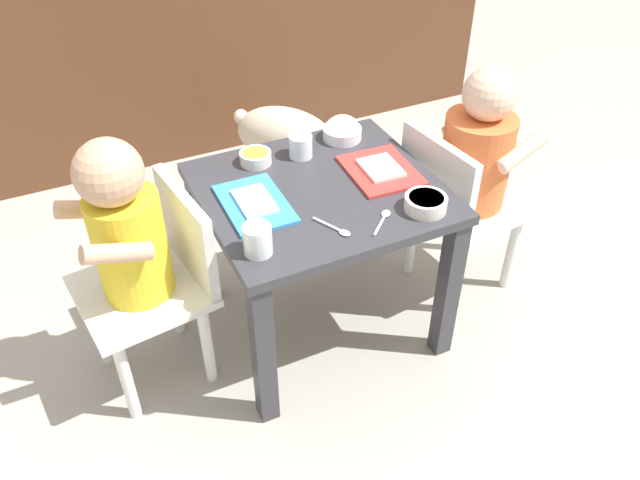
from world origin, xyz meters
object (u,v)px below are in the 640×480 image
(dining_table, at_px, (320,217))
(seated_child_right, at_px, (473,161))
(water_cup_left, at_px, (258,241))
(water_cup_right, at_px, (301,147))
(seated_child_left, at_px, (134,241))
(spoon_by_left_tray, at_px, (335,228))
(cereal_bowl_left_side, at_px, (342,133))
(veggie_bowl_far, at_px, (256,157))
(spoon_by_right_tray, at_px, (383,220))
(dog, at_px, (295,138))
(food_tray_right, at_px, (380,169))
(food_tray_left, at_px, (254,203))
(cereal_bowl_right_side, at_px, (426,203))

(dining_table, height_order, seated_child_right, seated_child_right)
(water_cup_left, xyz_separation_m, water_cup_right, (0.23, 0.31, -0.00))
(seated_child_left, relative_size, spoon_by_left_tray, 7.04)
(dining_table, height_order, spoon_by_left_tray, spoon_by_left_tray)
(cereal_bowl_left_side, bearing_deg, veggie_bowl_far, -176.12)
(spoon_by_right_tray, bearing_deg, veggie_bowl_far, 115.55)
(dog, distance_m, cereal_bowl_left_side, 0.50)
(seated_child_left, bearing_deg, spoon_by_left_tray, -25.04)
(dining_table, bearing_deg, veggie_bowl_far, 119.59)
(water_cup_right, bearing_deg, food_tray_right, -45.81)
(water_cup_left, xyz_separation_m, veggie_bowl_far, (0.12, 0.33, -0.01))
(dog, height_order, cereal_bowl_left_side, cereal_bowl_left_side)
(dining_table, bearing_deg, water_cup_right, 83.06)
(food_tray_left, relative_size, water_cup_right, 3.59)
(food_tray_right, xyz_separation_m, spoon_by_right_tray, (-0.09, -0.18, -0.00))
(dog, relative_size, food_tray_left, 1.95)
(food_tray_right, xyz_separation_m, cereal_bowl_left_side, (-0.01, 0.18, 0.01))
(seated_child_right, xyz_separation_m, water_cup_right, (-0.41, 0.16, 0.06))
(food_tray_right, distance_m, water_cup_left, 0.41)
(cereal_bowl_right_side, height_order, spoon_by_right_tray, cereal_bowl_right_side)
(seated_child_left, bearing_deg, dining_table, -3.47)
(food_tray_left, bearing_deg, cereal_bowl_right_side, -28.05)
(food_tray_right, bearing_deg, cereal_bowl_left_side, 93.40)
(seated_child_right, height_order, veggie_bowl_far, seated_child_right)
(spoon_by_left_tray, distance_m, spoon_by_right_tray, 0.11)
(water_cup_left, bearing_deg, food_tray_left, 71.98)
(food_tray_left, distance_m, spoon_by_left_tray, 0.20)
(dining_table, distance_m, spoon_by_left_tray, 0.18)
(spoon_by_left_tray, bearing_deg, veggie_bowl_far, 99.84)
(water_cup_left, height_order, veggie_bowl_far, water_cup_left)
(food_tray_left, xyz_separation_m, spoon_by_right_tray, (0.23, -0.18, -0.00))
(water_cup_right, height_order, veggie_bowl_far, water_cup_right)
(dog, xyz_separation_m, spoon_by_right_tray, (-0.13, -0.79, 0.23))
(seated_child_right, xyz_separation_m, dog, (-0.23, 0.62, -0.19))
(food_tray_left, height_order, food_tray_right, same)
(seated_child_left, relative_size, spoon_by_right_tray, 8.17)
(cereal_bowl_right_side, bearing_deg, dining_table, 134.64)
(dining_table, bearing_deg, seated_child_right, -1.21)
(water_cup_right, height_order, spoon_by_right_tray, water_cup_right)
(food_tray_right, xyz_separation_m, cereal_bowl_right_side, (0.01, -0.18, 0.01))
(food_tray_right, bearing_deg, cereal_bowl_right_side, -85.92)
(cereal_bowl_right_side, relative_size, spoon_by_left_tray, 1.01)
(water_cup_right, bearing_deg, water_cup_left, -127.01)
(food_tray_left, xyz_separation_m, spoon_by_left_tray, (0.12, -0.16, -0.00))
(water_cup_right, height_order, cereal_bowl_right_side, water_cup_right)
(dog, distance_m, food_tray_left, 0.75)
(food_tray_right, height_order, water_cup_left, water_cup_left)
(food_tray_right, relative_size, cereal_bowl_left_side, 2.00)
(seated_child_left, xyz_separation_m, seated_child_right, (0.87, -0.04, -0.01))
(dining_table, xyz_separation_m, water_cup_left, (-0.21, -0.16, 0.11))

